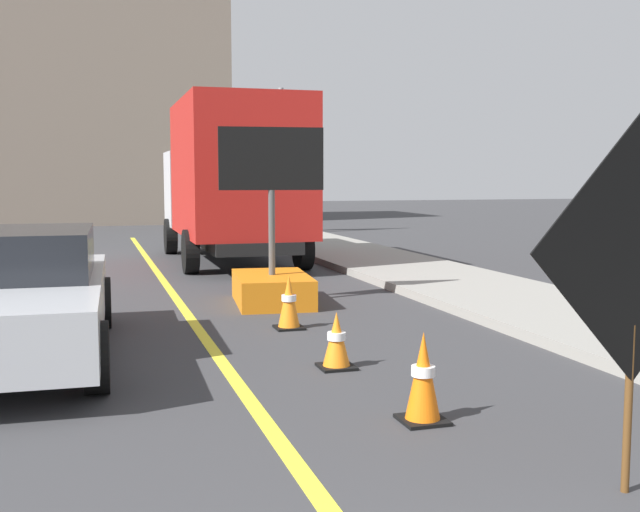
% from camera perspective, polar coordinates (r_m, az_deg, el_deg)
% --- Properties ---
extents(lane_center_stripe, '(0.14, 36.00, 0.01)m').
position_cam_1_polar(lane_center_stripe, '(7.61, -6.70, -8.83)').
color(lane_center_stripe, yellow).
rests_on(lane_center_stripe, ground).
extents(roadwork_sign, '(1.62, 0.28, 2.33)m').
position_cam_1_polar(roadwork_sign, '(4.91, 22.62, 0.03)').
color(roadwork_sign, '#593819').
rests_on(roadwork_sign, ground).
extents(arrow_board_trailer, '(1.60, 1.90, 2.70)m').
position_cam_1_polar(arrow_board_trailer, '(11.69, -3.63, -1.26)').
color(arrow_board_trailer, orange).
rests_on(arrow_board_trailer, ground).
extents(box_truck, '(2.68, 6.68, 3.59)m').
position_cam_1_polar(box_truck, '(17.37, -6.58, 5.79)').
color(box_truck, black).
rests_on(box_truck, ground).
extents(pickup_car, '(2.16, 4.77, 1.38)m').
position_cam_1_polar(pickup_car, '(8.73, -22.28, -2.70)').
color(pickup_car, silver).
rests_on(pickup_car, ground).
extents(highway_guide_sign, '(2.79, 0.31, 5.00)m').
position_cam_1_polar(highway_guide_sign, '(26.26, -4.64, 9.12)').
color(highway_guide_sign, gray).
rests_on(highway_guide_sign, ground).
extents(far_building_block, '(12.44, 6.46, 10.52)m').
position_cam_1_polar(far_building_block, '(35.18, -17.81, 11.03)').
color(far_building_block, gray).
rests_on(far_building_block, ground).
extents(traffic_cone_near_sign, '(0.36, 0.36, 0.73)m').
position_cam_1_polar(traffic_cone_near_sign, '(6.13, 7.76, -9.06)').
color(traffic_cone_near_sign, black).
rests_on(traffic_cone_near_sign, ground).
extents(traffic_cone_mid_lane, '(0.36, 0.36, 0.58)m').
position_cam_1_polar(traffic_cone_mid_lane, '(7.76, 1.25, -6.39)').
color(traffic_cone_mid_lane, black).
rests_on(traffic_cone_mid_lane, ground).
extents(traffic_cone_far_lane, '(0.36, 0.36, 0.70)m').
position_cam_1_polar(traffic_cone_far_lane, '(9.75, -2.35, -3.49)').
color(traffic_cone_far_lane, black).
rests_on(traffic_cone_far_lane, ground).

